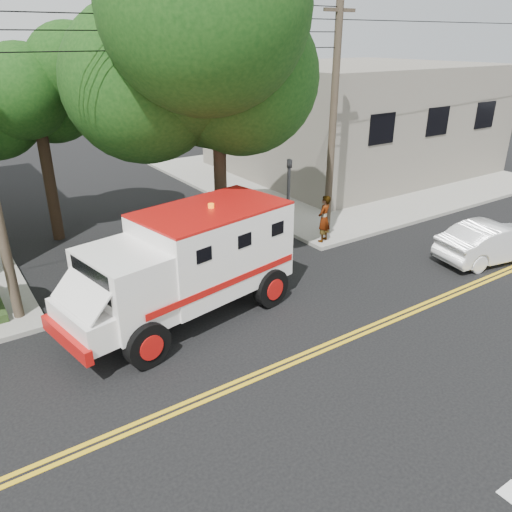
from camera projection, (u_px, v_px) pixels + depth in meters
ground at (301, 358)px, 12.79m from camera, size 100.00×100.00×0.00m
sidewalk_ne at (336, 173)px, 29.90m from camera, size 17.00×17.00×0.15m
building_right at (353, 117)px, 29.80m from camera, size 14.00×12.00×6.00m
utility_pole_right at (333, 124)px, 18.89m from camera, size 0.28×0.28×9.00m
tree_main at (233, 49)px, 15.58m from camera, size 6.08×5.70×9.85m
tree_left at (45, 91)px, 18.05m from camera, size 4.48×4.20×7.70m
tree_right at (250, 66)px, 26.82m from camera, size 4.80×4.50×8.20m
traffic_signal at (288, 197)px, 18.08m from camera, size 0.15×0.18×3.60m
armored_truck at (189, 260)px, 14.05m from camera, size 7.19×3.76×3.12m
parked_sedan at (493, 241)px, 18.13m from camera, size 4.58×2.25×1.44m
pedestrian_a at (324, 219)px, 19.34m from camera, size 0.80×0.68×1.85m
pedestrian_b at (362, 183)px, 24.04m from camera, size 0.96×0.77×1.89m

